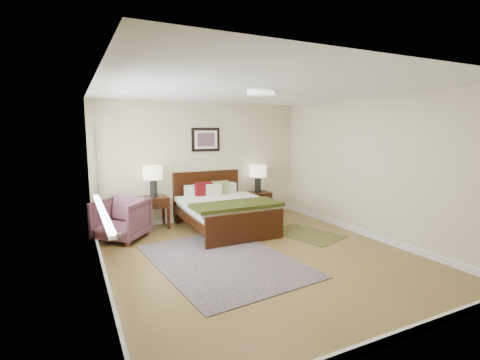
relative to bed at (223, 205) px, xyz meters
The scene contains 18 objects.
floor 1.63m from the bed, 92.36° to the right, with size 5.00×5.00×0.00m, color brown.
back_wall 1.22m from the bed, 93.90° to the left, with size 4.50×0.04×2.50m, color beige.
front_wall 4.13m from the bed, 90.91° to the right, with size 4.50×0.04×2.50m, color beige.
left_wall 2.89m from the bed, 146.06° to the right, with size 0.04×5.00×2.50m, color beige.
right_wall 2.79m from the bed, 35.47° to the right, with size 0.04×5.00×2.50m, color beige.
ceiling 2.55m from the bed, 92.36° to the right, with size 4.50×5.00×0.02m, color white.
window 2.58m from the bed, 159.23° to the right, with size 0.11×2.72×1.32m.
door 4.07m from the bed, 124.76° to the right, with size 0.06×1.00×2.18m.
ceil_fixture 2.53m from the bed, 92.36° to the right, with size 0.44×0.44×0.08m.
bed is the anchor object (origin of this frame).
wall_art 1.54m from the bed, 89.96° to the left, with size 0.62×0.05×0.50m.
nightstand_left 1.36m from the bed, 149.56° to the left, with size 0.52×0.47×0.62m.
nightstand_right 1.36m from the bed, 31.18° to the left, with size 0.53×0.40×0.53m.
lamp_left 1.49m from the bed, 148.80° to the left, with size 0.38×0.38×0.61m.
lamp_right 1.44m from the bed, 31.61° to the left, with size 0.38×0.38×0.61m.
armchair 1.88m from the bed, behind, with size 0.78×0.80×0.73m, color brown.
rug_persian 1.72m from the bed, 113.87° to the right, with size 1.84×2.60×0.01m, color #0D1F43.
rug_navy 1.67m from the bed, 38.13° to the right, with size 0.83×1.25×0.01m, color black.
Camera 1 is at (-2.54, -4.49, 1.91)m, focal length 26.00 mm.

